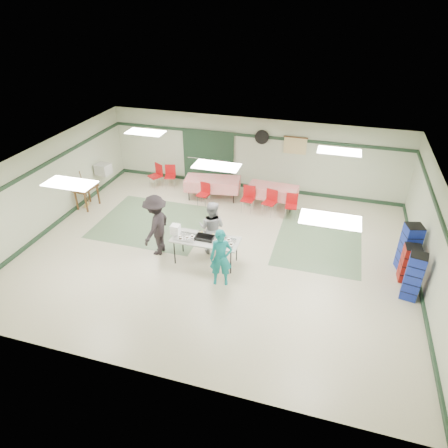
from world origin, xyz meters
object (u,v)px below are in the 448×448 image
(chair_c, at_px, (291,203))
(volunteer_grey, at_px, (212,228))
(serving_table, at_px, (205,241))
(crate_stack_red, at_px, (409,264))
(chair_a, at_px, (271,200))
(chair_loose_b, at_px, (157,173))
(crate_stack_blue_b, at_px, (413,277))
(dining_table_b, at_px, (212,184))
(printer_table, at_px, (86,191))
(volunteer_teal, at_px, (221,258))
(chair_loose_a, at_px, (170,174))
(broom, at_px, (84,188))
(chair_d, at_px, (204,192))
(chair_b, at_px, (249,196))
(office_printer, at_px, (103,169))
(crate_stack_blue_a, at_px, (409,248))
(dining_table_a, at_px, (273,191))
(volunteer_dark, at_px, (156,225))

(chair_c, bearing_deg, volunteer_grey, -129.15)
(serving_table, relative_size, crate_stack_red, 1.78)
(chair_a, bearing_deg, chair_loose_b, -174.26)
(chair_a, bearing_deg, crate_stack_blue_b, -21.83)
(volunteer_grey, distance_m, dining_table_b, 3.47)
(dining_table_b, height_order, printer_table, dining_table_b)
(volunteer_teal, relative_size, chair_loose_a, 1.85)
(broom, bearing_deg, chair_loose_a, 59.08)
(chair_loose_a, height_order, chair_loose_b, chair_loose_b)
(chair_d, bearing_deg, printer_table, -152.84)
(chair_b, xyz_separation_m, crate_stack_red, (4.87, -2.52, -0.03))
(volunteer_grey, relative_size, office_printer, 3.29)
(chair_a, xyz_separation_m, printer_table, (-6.19, -1.33, 0.09))
(chair_b, bearing_deg, chair_loose_a, 165.40)
(crate_stack_blue_a, bearing_deg, dining_table_a, 148.00)
(printer_table, bearing_deg, chair_d, 25.31)
(dining_table_a, xyz_separation_m, chair_c, (0.74, -0.57, -0.07))
(volunteer_dark, relative_size, chair_a, 2.09)
(chair_a, height_order, printer_table, chair_a)
(printer_table, bearing_deg, chair_loose_a, 54.67)
(chair_loose_a, bearing_deg, serving_table, -71.61)
(dining_table_b, relative_size, chair_c, 2.49)
(chair_loose_b, xyz_separation_m, printer_table, (-1.65, -2.17, 0.06))
(volunteer_teal, height_order, crate_stack_red, volunteer_teal)
(dining_table_b, xyz_separation_m, chair_loose_b, (-2.31, 0.28, 0.00))
(volunteer_grey, bearing_deg, dining_table_a, -108.36)
(chair_d, relative_size, crate_stack_blue_a, 0.59)
(chair_b, height_order, chair_d, chair_b)
(volunteer_teal, bearing_deg, crate_stack_blue_a, 9.08)
(dining_table_b, distance_m, printer_table, 4.39)
(chair_a, xyz_separation_m, broom, (-6.27, -1.29, 0.17))
(volunteer_grey, distance_m, chair_d, 2.98)
(volunteer_grey, bearing_deg, chair_c, -123.83)
(dining_table_b, height_order, broom, broom)
(chair_b, distance_m, chair_loose_b, 3.87)
(dining_table_b, height_order, crate_stack_red, crate_stack_red)
(chair_loose_a, bearing_deg, volunteer_teal, -70.32)
(chair_d, relative_size, office_printer, 1.66)
(volunteer_teal, distance_m, crate_stack_red, 4.87)
(dining_table_a, height_order, chair_loose_b, chair_loose_b)
(dining_table_b, distance_m, chair_loose_a, 1.91)
(serving_table, height_order, volunteer_dark, volunteer_dark)
(dining_table_b, xyz_separation_m, chair_c, (2.94, -0.57, -0.07))
(chair_d, xyz_separation_m, office_printer, (-3.84, -0.13, 0.44))
(dining_table_a, height_order, office_printer, office_printer)
(volunteer_teal, relative_size, chair_b, 1.75)
(volunteer_grey, relative_size, printer_table, 1.92)
(volunteer_grey, distance_m, crate_stack_blue_b, 5.32)
(volunteer_teal, height_order, dining_table_b, volunteer_teal)
(crate_stack_red, bearing_deg, dining_table_b, 154.06)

